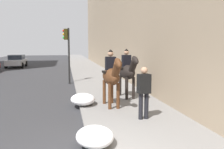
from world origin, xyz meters
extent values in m
ellipsoid|color=#4C2B16|center=(4.23, -1.22, 1.29)|extent=(1.54, 0.67, 0.66)
cylinder|color=#4C2B16|center=(3.80, -1.41, 0.61)|extent=(0.13, 0.13, 0.97)
cylinder|color=#4C2B16|center=(3.77, -1.09, 0.61)|extent=(0.13, 0.13, 0.97)
cylinder|color=#4C2B16|center=(4.70, -1.34, 0.61)|extent=(0.13, 0.13, 0.97)
cylinder|color=#4C2B16|center=(4.67, -1.03, 0.61)|extent=(0.13, 0.13, 0.97)
cylinder|color=#4C2B16|center=(3.47, -1.28, 1.64)|extent=(0.65, 0.33, 0.68)
ellipsoid|color=#4C2B16|center=(3.26, -1.29, 1.89)|extent=(0.64, 0.27, 0.49)
cylinder|color=black|center=(4.94, -1.17, 1.19)|extent=(0.29, 0.12, 0.55)
cube|color=black|center=(4.28, -1.22, 1.47)|extent=(0.48, 0.63, 0.08)
cube|color=black|center=(4.28, -1.22, 1.79)|extent=(0.31, 0.40, 0.55)
sphere|color=tan|center=(4.28, -1.22, 2.18)|extent=(0.22, 0.22, 0.22)
cone|color=black|center=(4.28, -1.22, 2.30)|extent=(0.21, 0.21, 0.10)
ellipsoid|color=black|center=(5.71, -2.23, 1.30)|extent=(1.55, 0.72, 0.66)
cylinder|color=black|center=(5.28, -2.44, 0.61)|extent=(0.13, 0.13, 0.98)
cylinder|color=black|center=(5.24, -2.13, 0.61)|extent=(0.13, 0.13, 0.98)
cylinder|color=black|center=(6.17, -2.34, 0.61)|extent=(0.13, 0.13, 0.98)
cylinder|color=black|center=(6.14, -2.02, 0.61)|extent=(0.13, 0.13, 0.98)
cylinder|color=black|center=(4.94, -2.32, 1.64)|extent=(0.66, 0.35, 0.68)
ellipsoid|color=black|center=(4.73, -2.34, 1.89)|extent=(0.65, 0.29, 0.49)
cylinder|color=black|center=(6.41, -2.15, 1.20)|extent=(0.29, 0.13, 0.55)
cube|color=black|center=(5.76, -2.23, 1.48)|extent=(0.50, 0.65, 0.08)
cube|color=black|center=(5.76, -2.23, 1.79)|extent=(0.32, 0.41, 0.55)
sphere|color=tan|center=(5.76, -2.23, 2.19)|extent=(0.22, 0.22, 0.22)
cone|color=black|center=(5.76, -2.23, 2.31)|extent=(0.22, 0.22, 0.10)
cylinder|color=black|center=(2.36, -1.85, 0.54)|extent=(0.14, 0.14, 0.85)
cylinder|color=black|center=(2.39, -2.04, 0.54)|extent=(0.14, 0.14, 0.85)
cube|color=black|center=(2.37, -1.95, 1.28)|extent=(0.31, 0.43, 0.62)
sphere|color=tan|center=(2.37, -1.95, 1.71)|extent=(0.22, 0.22, 0.22)
cube|color=#B7BABF|center=(24.35, 6.11, 0.62)|extent=(4.24, 1.72, 0.60)
cube|color=#262D38|center=(24.60, 6.11, 1.18)|extent=(2.19, 1.51, 0.52)
cylinder|color=black|center=(23.03, 5.26, 0.32)|extent=(0.64, 0.22, 0.64)
cylinder|color=black|center=(23.04, 6.97, 0.32)|extent=(0.64, 0.22, 0.64)
cylinder|color=black|center=(25.66, 5.25, 0.32)|extent=(0.64, 0.22, 0.64)
cylinder|color=black|center=(25.66, 6.96, 0.32)|extent=(0.64, 0.22, 0.64)
cylinder|color=black|center=(10.95, 0.28, 1.81)|extent=(0.12, 0.12, 3.62)
cube|color=#2D280C|center=(10.95, 0.46, 3.22)|extent=(0.20, 0.24, 0.70)
sphere|color=red|center=(10.95, 0.59, 3.44)|extent=(0.14, 0.14, 0.14)
sphere|color=orange|center=(10.95, 0.59, 3.22)|extent=(0.14, 0.14, 0.14)
sphere|color=green|center=(10.95, 0.59, 3.00)|extent=(0.14, 0.14, 0.14)
ellipsoid|color=white|center=(0.66, -0.15, 0.32)|extent=(1.18, 0.91, 0.41)
ellipsoid|color=white|center=(4.67, -0.15, 0.34)|extent=(1.28, 0.98, 0.44)
camera|label=1|loc=(-4.84, 0.49, 2.48)|focal=38.31mm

